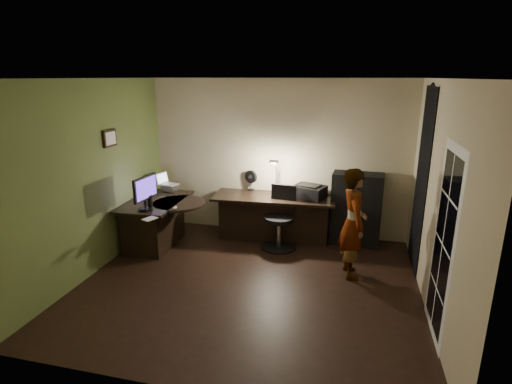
% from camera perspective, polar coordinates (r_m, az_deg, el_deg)
% --- Properties ---
extents(floor, '(4.50, 4.00, 0.01)m').
position_cam_1_polar(floor, '(5.59, -1.08, -13.02)').
color(floor, black).
rests_on(floor, ground).
extents(ceiling, '(4.50, 4.00, 0.01)m').
position_cam_1_polar(ceiling, '(4.88, -1.25, 15.99)').
color(ceiling, silver).
rests_on(ceiling, floor).
extents(wall_back, '(4.50, 0.01, 2.70)m').
position_cam_1_polar(wall_back, '(6.97, 3.07, 4.81)').
color(wall_back, '#BCAE89').
rests_on(wall_back, floor).
extents(wall_front, '(4.50, 0.01, 2.70)m').
position_cam_1_polar(wall_front, '(3.28, -10.23, -8.77)').
color(wall_front, '#BCAE89').
rests_on(wall_front, floor).
extents(wall_left, '(0.01, 4.00, 2.70)m').
position_cam_1_polar(wall_left, '(6.03, -22.35, 1.81)').
color(wall_left, '#BCAE89').
rests_on(wall_left, floor).
extents(wall_right, '(0.01, 4.00, 2.70)m').
position_cam_1_polar(wall_right, '(5.01, 24.64, -1.22)').
color(wall_right, '#BCAE89').
rests_on(wall_right, floor).
extents(green_wall_overlay, '(0.00, 4.00, 2.70)m').
position_cam_1_polar(green_wall_overlay, '(6.03, -22.24, 1.80)').
color(green_wall_overlay, '#52632D').
rests_on(green_wall_overlay, floor).
extents(arched_doorway, '(0.01, 0.90, 2.60)m').
position_cam_1_polar(arched_doorway, '(6.11, 22.57, 1.48)').
color(arched_doorway, black).
rests_on(arched_doorway, floor).
extents(french_door, '(0.02, 0.92, 2.10)m').
position_cam_1_polar(french_door, '(4.59, 25.17, -6.78)').
color(french_door, white).
rests_on(french_door, floor).
extents(framed_picture, '(0.04, 0.30, 0.25)m').
position_cam_1_polar(framed_picture, '(6.28, -20.21, 7.22)').
color(framed_picture, black).
rests_on(framed_picture, wall_left).
extents(desk_left, '(0.88, 1.38, 0.78)m').
position_cam_1_polar(desk_left, '(6.81, -13.98, -4.32)').
color(desk_left, black).
rests_on(desk_left, floor).
extents(desk_right, '(2.08, 0.82, 0.77)m').
position_cam_1_polar(desk_right, '(6.87, 2.50, -3.71)').
color(desk_right, black).
rests_on(desk_right, floor).
extents(cabinet, '(0.83, 0.46, 1.21)m').
position_cam_1_polar(cabinet, '(6.83, 14.10, -2.37)').
color(cabinet, black).
rests_on(cabinet, floor).
extents(laptop_stand, '(0.28, 0.25, 0.10)m').
position_cam_1_polar(laptop_stand, '(7.16, -12.22, 0.64)').
color(laptop_stand, silver).
rests_on(laptop_stand, desk_left).
extents(laptop, '(0.35, 0.34, 0.20)m').
position_cam_1_polar(laptop, '(7.12, -12.29, 1.82)').
color(laptop, silver).
rests_on(laptop, laptop_stand).
extents(monitor, '(0.16, 0.57, 0.37)m').
position_cam_1_polar(monitor, '(6.21, -15.60, -0.70)').
color(monitor, black).
rests_on(monitor, desk_left).
extents(mouse, '(0.09, 0.10, 0.03)m').
position_cam_1_polar(mouse, '(6.15, -11.51, -2.20)').
color(mouse, silver).
rests_on(mouse, desk_left).
extents(phone, '(0.11, 0.14, 0.01)m').
position_cam_1_polar(phone, '(6.54, -15.30, -1.47)').
color(phone, black).
rests_on(phone, desk_left).
extents(pen, '(0.07, 0.12, 0.01)m').
position_cam_1_polar(pen, '(6.84, -12.65, -0.51)').
color(pen, black).
rests_on(pen, desk_left).
extents(speaker, '(0.10, 0.10, 0.19)m').
position_cam_1_polar(speaker, '(6.28, -14.91, -1.29)').
color(speaker, black).
rests_on(speaker, desk_left).
extents(notepad, '(0.20, 0.23, 0.01)m').
position_cam_1_polar(notepad, '(5.80, -14.92, -3.71)').
color(notepad, silver).
rests_on(notepad, desk_left).
extents(desk_fan, '(0.26, 0.20, 0.35)m').
position_cam_1_polar(desk_fan, '(7.07, -0.69, 1.72)').
color(desk_fan, black).
rests_on(desk_fan, desk_right).
extents(headphones, '(0.21, 0.10, 0.10)m').
position_cam_1_polar(headphones, '(6.99, 5.13, 0.39)').
color(headphones, navy).
rests_on(headphones, desk_right).
extents(printer, '(0.60, 0.53, 0.22)m').
position_cam_1_polar(printer, '(6.69, 7.62, 0.14)').
color(printer, black).
rests_on(printer, desk_right).
extents(desk_lamp, '(0.22, 0.33, 0.67)m').
position_cam_1_polar(desk_lamp, '(6.82, 2.92, 2.50)').
color(desk_lamp, black).
rests_on(desk_lamp, desk_right).
extents(office_chair, '(0.64, 0.64, 1.02)m').
position_cam_1_polar(office_chair, '(6.48, 3.31, -3.81)').
color(office_chair, black).
rests_on(office_chair, floor).
extents(person, '(0.50, 0.63, 1.55)m').
position_cam_1_polar(person, '(5.66, 13.70, -4.38)').
color(person, '#D8A88C').
rests_on(person, floor).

